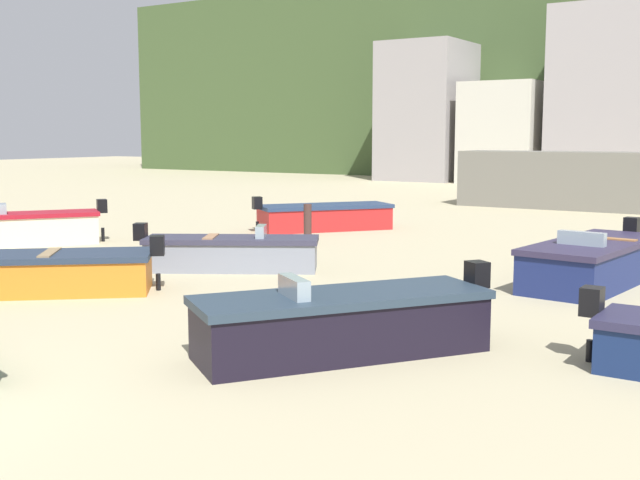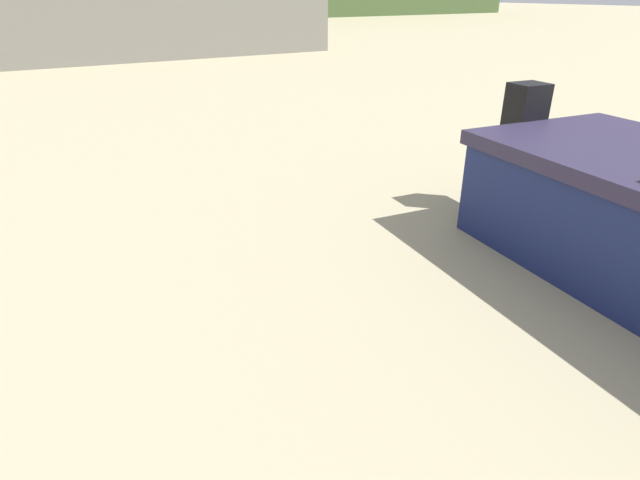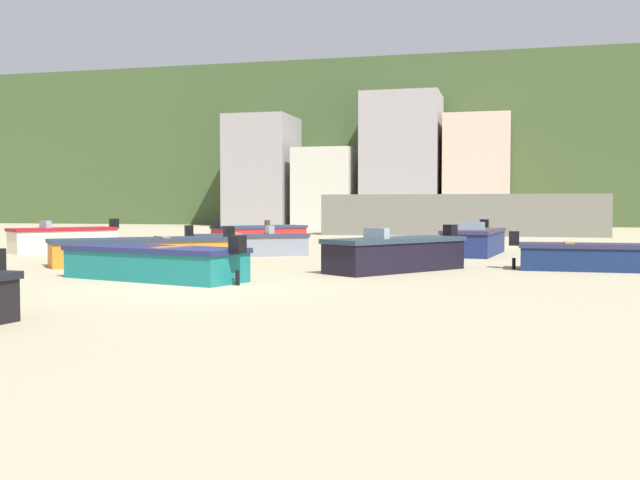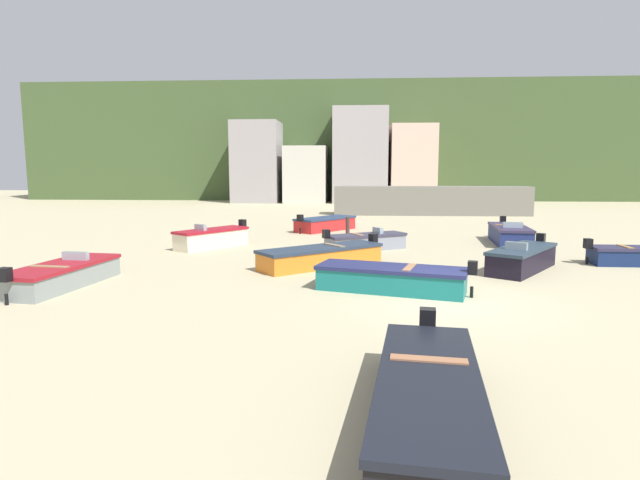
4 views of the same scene
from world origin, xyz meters
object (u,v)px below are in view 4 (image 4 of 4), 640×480
boat_teal_4 (392,279)px  boat_grey_2 (365,242)px  boat_black_8 (428,398)px  boat_orange_0 (321,256)px  boat_navy_5 (635,256)px  boat_red_7 (325,224)px  mooring_post_near_water (348,227)px  boat_cream_3 (212,238)px  boat_black_1 (522,259)px  boat_grey_9 (61,275)px  boat_navy_6 (510,234)px

boat_teal_4 → boat_grey_2: bearing=20.6°
boat_black_8 → boat_orange_0: bearing=-71.9°
boat_navy_5 → boat_red_7: bearing=-129.5°
boat_orange_0 → boat_red_7: bearing=-37.1°
mooring_post_near_water → boat_orange_0: bearing=-96.0°
boat_cream_3 → mooring_post_near_water: size_ratio=3.33×
boat_orange_0 → boat_teal_4: (2.49, -4.10, -0.00)m
boat_black_1 → boat_grey_2: boat_black_1 is taller
boat_black_1 → boat_grey_9: bearing=48.8°
boat_cream_3 → boat_red_7: bearing=-89.1°
boat_teal_4 → boat_orange_0: bearing=47.7°
boat_cream_3 → mooring_post_near_water: 8.03m
boat_navy_5 → boat_black_8: size_ratio=0.71×
boat_red_7 → boat_navy_6: bearing=10.3°
boat_navy_5 → boat_black_8: bearing=-35.5°
boat_red_7 → boat_navy_5: bearing=-2.5°
boat_cream_3 → boat_red_7: 9.31m
boat_cream_3 → boat_black_8: boat_cream_3 is taller
boat_orange_0 → boat_grey_9: bearing=76.9°
boat_navy_6 → boat_cream_3: bearing=16.1°
boat_black_1 → boat_teal_4: bearing=70.9°
boat_navy_6 → boat_black_8: (-7.09, -20.02, -0.08)m
boat_grey_9 → boat_cream_3: bearing=80.0°
boat_navy_5 → boat_navy_6: bearing=-150.9°
boat_grey_2 → mooring_post_near_water: (-0.90, 4.67, 0.18)m
boat_orange_0 → boat_cream_3: bearing=11.2°
boat_grey_2 → boat_red_7: bearing=166.4°
boat_cream_3 → boat_red_7: (5.24, 7.69, -0.05)m
boat_cream_3 → mooring_post_near_water: boat_cream_3 is taller
boat_grey_2 → boat_navy_5: 11.36m
boat_grey_9 → boat_grey_2: bearing=46.6°
boat_black_1 → boat_grey_2: 7.62m
boat_grey_2 → boat_cream_3: boat_cream_3 is taller
boat_orange_0 → boat_black_8: boat_orange_0 is taller
boat_black_1 → boat_cream_3: (-13.50, 5.08, 0.02)m
boat_navy_5 → boat_black_8: (-10.33, -13.98, 0.01)m
boat_grey_2 → boat_black_8: bearing=-28.4°
boat_cream_3 → boat_teal_4: size_ratio=0.77×
boat_red_7 → boat_grey_9: size_ratio=0.91×
boat_black_1 → boat_navy_5: boat_black_1 is taller
boat_navy_6 → boat_black_8: bearing=77.4°
boat_black_1 → boat_black_8: size_ratio=0.80×
boat_black_1 → boat_black_8: boat_black_1 is taller
boat_navy_6 → boat_black_8: 21.24m
boat_black_8 → mooring_post_near_water: mooring_post_near_water is taller
boat_cream_3 → boat_red_7: boat_cream_3 is taller
boat_grey_2 → mooring_post_near_water: bearing=160.7°
boat_navy_6 → boat_red_7: (-10.00, 5.21, -0.04)m
boat_grey_2 → boat_orange_0: bearing=-52.9°
boat_cream_3 → boat_black_8: (8.15, -17.54, -0.09)m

